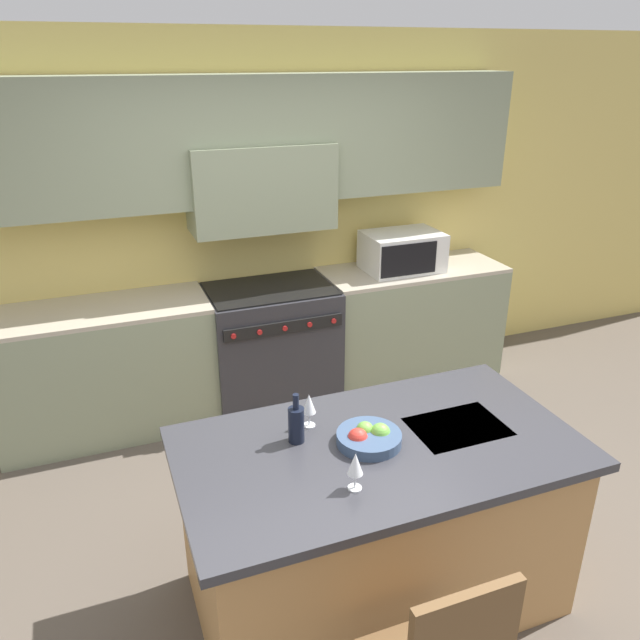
{
  "coord_description": "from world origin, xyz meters",
  "views": [
    {
      "loc": [
        -1.19,
        -2.43,
        2.52
      ],
      "look_at": [
        -0.05,
        0.55,
        1.15
      ],
      "focal_mm": 35.0,
      "sensor_mm": 36.0,
      "label": 1
    }
  ],
  "objects_px": {
    "microwave": "(402,251)",
    "wine_glass_far": "(309,405)",
    "fruit_bowl": "(369,437)",
    "wine_glass_near": "(355,465)",
    "range_stove": "(271,345)",
    "wine_bottle": "(296,424)"
  },
  "relations": [
    {
      "from": "microwave",
      "to": "wine_glass_far",
      "type": "xyz_separation_m",
      "value": [
        -1.44,
        -1.81,
        -0.07
      ]
    },
    {
      "from": "wine_bottle",
      "to": "wine_glass_far",
      "type": "bearing_deg",
      "value": 45.05
    },
    {
      "from": "range_stove",
      "to": "wine_glass_far",
      "type": "xyz_separation_m",
      "value": [
        -0.34,
        -1.79,
        0.55
      ]
    },
    {
      "from": "wine_glass_near",
      "to": "wine_glass_far",
      "type": "xyz_separation_m",
      "value": [
        -0.01,
        0.5,
        0.0
      ]
    },
    {
      "from": "range_stove",
      "to": "wine_bottle",
      "type": "bearing_deg",
      "value": -103.08
    },
    {
      "from": "fruit_bowl",
      "to": "range_stove",
      "type": "bearing_deg",
      "value": 86.04
    },
    {
      "from": "wine_glass_far",
      "to": "fruit_bowl",
      "type": "xyz_separation_m",
      "value": [
        0.2,
        -0.23,
        -0.08
      ]
    },
    {
      "from": "microwave",
      "to": "fruit_bowl",
      "type": "xyz_separation_m",
      "value": [
        -1.24,
        -2.04,
        -0.16
      ]
    },
    {
      "from": "range_stove",
      "to": "wine_bottle",
      "type": "height_order",
      "value": "wine_bottle"
    },
    {
      "from": "wine_glass_far",
      "to": "wine_bottle",
      "type": "bearing_deg",
      "value": -134.95
    },
    {
      "from": "wine_glass_far",
      "to": "fruit_bowl",
      "type": "relative_size",
      "value": 0.58
    },
    {
      "from": "range_stove",
      "to": "wine_glass_near",
      "type": "distance_m",
      "value": 2.38
    },
    {
      "from": "wine_bottle",
      "to": "fruit_bowl",
      "type": "xyz_separation_m",
      "value": [
        0.3,
        -0.13,
        -0.06
      ]
    },
    {
      "from": "microwave",
      "to": "wine_glass_far",
      "type": "relative_size",
      "value": 3.49
    },
    {
      "from": "wine_glass_near",
      "to": "microwave",
      "type": "bearing_deg",
      "value": 58.3
    },
    {
      "from": "microwave",
      "to": "wine_glass_near",
      "type": "distance_m",
      "value": 2.72
    },
    {
      "from": "wine_glass_near",
      "to": "wine_glass_far",
      "type": "distance_m",
      "value": 0.5
    },
    {
      "from": "microwave",
      "to": "wine_glass_near",
      "type": "bearing_deg",
      "value": -121.7
    },
    {
      "from": "wine_glass_far",
      "to": "fruit_bowl",
      "type": "bearing_deg",
      "value": -48.25
    },
    {
      "from": "range_stove",
      "to": "wine_glass_far",
      "type": "bearing_deg",
      "value": -100.82
    },
    {
      "from": "microwave",
      "to": "wine_bottle",
      "type": "bearing_deg",
      "value": -128.88
    },
    {
      "from": "microwave",
      "to": "wine_bottle",
      "type": "distance_m",
      "value": 2.45
    }
  ]
}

